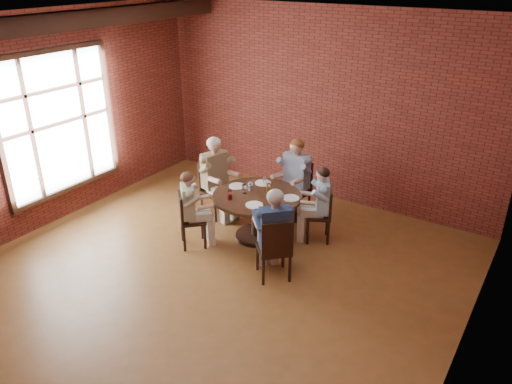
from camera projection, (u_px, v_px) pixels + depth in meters
The scene contains 29 objects.
floor at pixel (202, 283), 6.86m from camera, with size 7.00×7.00×0.00m, color brown.
ceiling at pixel (188, 24), 5.42m from camera, with size 7.00×7.00×0.00m, color white.
wall_back at pixel (322, 106), 8.80m from camera, with size 7.00×7.00×0.00m, color maroon.
wall_left at pixel (33, 126), 7.74m from camera, with size 7.00×7.00×0.00m, color maroon.
wall_right at pixel (474, 243), 4.54m from camera, with size 7.00×7.00×0.00m, color maroon.
ceiling_beam at pixel (48, 23), 6.69m from camera, with size 0.22×6.90×0.26m, color black.
window at pixel (58, 123), 8.03m from camera, with size 0.10×2.16×2.36m.
dining_table at pixel (257, 208), 7.78m from camera, with size 1.38×1.38×0.75m.
chair_a at pixel (323, 212), 7.73m from camera, with size 0.51×0.51×0.88m.
diner_a at pixel (319, 205), 7.68m from camera, with size 0.46×0.57×1.23m, color teal, non-canonical shape.
chair_b at pixel (297, 186), 8.54m from camera, with size 0.50×0.50×0.96m.
diner_b at pixel (294, 179), 8.40m from camera, with size 0.55×0.68×1.38m, color #818FA5, non-canonical shape.
chair_c at pixel (214, 185), 8.57m from camera, with size 0.57×0.57×0.97m.
diner_c at pixel (217, 178), 8.43m from camera, with size 0.57×0.70×1.40m, color brown, non-canonical shape.
chair_d at pixel (188, 218), 7.58m from camera, with size 0.53×0.53×0.88m.
diner_d at pixel (192, 210), 7.54m from camera, with size 0.46×0.57×1.22m, color #C5AD9B, non-canonical shape.
chair_e at pixel (275, 247), 6.74m from camera, with size 0.61×0.61×0.94m.
diner_e at pixel (274, 234), 6.75m from camera, with size 0.53×0.66×1.34m, color navy, non-canonical shape.
plate_a at pixel (291, 198), 7.57m from camera, with size 0.26×0.26×0.01m, color white.
plate_b at pixel (263, 183), 8.08m from camera, with size 0.26×0.26×0.01m, color white.
plate_c at pixel (237, 186), 7.97m from camera, with size 0.26×0.26×0.01m, color white.
plate_d at pixel (254, 205), 7.35m from camera, with size 0.26×0.26×0.01m, color white.
glass_a at pixel (279, 195), 7.51m from camera, with size 0.07×0.07×0.14m, color white.
glass_b at pixel (268, 188), 7.76m from camera, with size 0.07×0.07×0.14m, color white.
glass_c at pixel (265, 181), 8.00m from camera, with size 0.07×0.07×0.14m, color white.
glass_d at pixel (250, 186), 7.81m from camera, with size 0.07×0.07×0.14m, color white.
glass_e at pixel (244, 189), 7.72m from camera, with size 0.07×0.07×0.14m, color white.
glass_f at pixel (230, 195), 7.51m from camera, with size 0.07×0.07×0.14m, color white.
smartphone at pixel (269, 208), 7.27m from camera, with size 0.07×0.13×0.01m, color black.
Camera 1 is at (3.72, -4.37, 4.03)m, focal length 35.00 mm.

